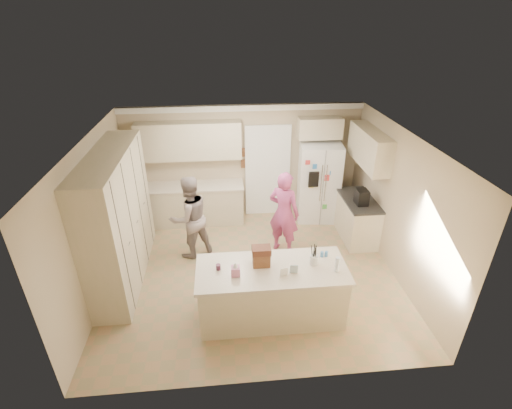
{
  "coord_description": "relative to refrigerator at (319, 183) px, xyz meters",
  "views": [
    {
      "loc": [
        -0.47,
        -5.51,
        4.38
      ],
      "look_at": [
        0.1,
        0.35,
        1.25
      ],
      "focal_mm": 26.0,
      "sensor_mm": 36.0,
      "label": 1
    }
  ],
  "objects": [
    {
      "name": "jam_jar",
      "position": [
        -2.27,
        -2.97,
        0.07
      ],
      "size": [
        0.07,
        0.07,
        0.09
      ],
      "primitive_type": "cylinder",
      "color": "#59263F",
      "rests_on": "island_top"
    },
    {
      "name": "wall_frame_upper",
      "position": [
        -1.65,
        0.35,
        0.65
      ],
      "size": [
        0.15,
        0.02,
        0.2
      ],
      "primitive_type": "cube",
      "color": "brown",
      "rests_on": "wall_back"
    },
    {
      "name": "back_base_cab",
      "position": [
        -2.82,
        0.08,
        -0.46
      ],
      "size": [
        2.2,
        0.6,
        0.88
      ],
      "primitive_type": "cube",
      "color": "beige",
      "rests_on": "floor"
    },
    {
      "name": "fridge_dispenser",
      "position": [
        -0.22,
        -0.37,
        0.25
      ],
      "size": [
        0.22,
        0.03,
        0.35
      ],
      "primitive_type": "cube",
      "color": "black",
      "rests_on": "refrigerator"
    },
    {
      "name": "back_countertop",
      "position": [
        -2.82,
        0.07,
        0.0
      ],
      "size": [
        2.24,
        0.63,
        0.04
      ],
      "primitive_type": "cube",
      "color": "beige",
      "rests_on": "back_base_cab"
    },
    {
      "name": "fridge_magnets",
      "position": [
        0.0,
        -0.36,
        0.0
      ],
      "size": [
        0.76,
        0.02,
        1.44
      ],
      "primitive_type": null,
      "color": "tan",
      "rests_on": "refrigerator"
    },
    {
      "name": "greeting_card_b",
      "position": [
        -1.17,
        -3.17,
        0.11
      ],
      "size": [
        0.12,
        0.05,
        0.16
      ],
      "primitive_type": "cube",
      "rotation": [
        0.15,
        0.0,
        -0.1
      ],
      "color": "silver",
      "rests_on": "island_top"
    },
    {
      "name": "water_bottle",
      "position": [
        -0.52,
        -3.17,
        0.14
      ],
      "size": [
        0.07,
        0.07,
        0.24
      ],
      "primitive_type": "cylinder",
      "color": "silver",
      "rests_on": "island_top"
    },
    {
      "name": "wall_back",
      "position": [
        -1.67,
        0.39,
        0.4
      ],
      "size": [
        5.2,
        0.02,
        2.6
      ],
      "primitive_type": "cube",
      "color": "#C2AE8C",
      "rests_on": "ground"
    },
    {
      "name": "shaker_salt",
      "position": [
        -0.65,
        -2.8,
        0.07
      ],
      "size": [
        0.05,
        0.05,
        0.09
      ],
      "primitive_type": "cylinder",
      "color": "#4278B3",
      "rests_on": "island_top"
    },
    {
      "name": "coffee_maker",
      "position": [
        0.58,
        -1.12,
        0.17
      ],
      "size": [
        0.22,
        0.28,
        0.3
      ],
      "primitive_type": "cube",
      "color": "black",
      "rests_on": "right_countertop"
    },
    {
      "name": "utensil_crock",
      "position": [
        -0.82,
        -2.97,
        0.1
      ],
      "size": [
        0.13,
        0.13,
        0.15
      ],
      "primitive_type": "cylinder",
      "color": "white",
      "rests_on": "island_top"
    },
    {
      "name": "floor",
      "position": [
        -1.67,
        -1.92,
        -0.91
      ],
      "size": [
        5.2,
        4.6,
        0.02
      ],
      "primitive_type": "cube",
      "color": "#A4815A",
      "rests_on": "ground"
    },
    {
      "name": "island_base",
      "position": [
        -1.47,
        -3.02,
        -0.46
      ],
      "size": [
        2.2,
        0.9,
        0.88
      ],
      "primitive_type": "cube",
      "color": "beige",
      "rests_on": "floor"
    },
    {
      "name": "wall_right",
      "position": [
        0.94,
        -1.92,
        0.4
      ],
      "size": [
        0.02,
        4.6,
        2.6
      ],
      "primitive_type": "cube",
      "color": "#C2AE8C",
      "rests_on": "ground"
    },
    {
      "name": "tissue_box",
      "position": [
        -2.02,
        -3.12,
        0.1
      ],
      "size": [
        0.13,
        0.13,
        0.14
      ],
      "primitive_type": "cube",
      "color": "#C8749A",
      "rests_on": "island_top"
    },
    {
      "name": "wall_left",
      "position": [
        -4.28,
        -1.92,
        0.4
      ],
      "size": [
        0.02,
        4.6,
        2.6
      ],
      "primitive_type": "cube",
      "color": "#C2AE8C",
      "rests_on": "ground"
    },
    {
      "name": "doorway_casing",
      "position": [
        -1.12,
        0.33,
        0.15
      ],
      "size": [
        1.02,
        0.03,
        2.22
      ],
      "primitive_type": "cube",
      "color": "white",
      "rests_on": "floor"
    },
    {
      "name": "fridge_handle_r",
      "position": [
        0.05,
        -0.37,
        0.15
      ],
      "size": [
        0.02,
        0.02,
        0.85
      ],
      "primitive_type": "cylinder",
      "color": "silver",
      "rests_on": "refrigerator"
    },
    {
      "name": "doorway_opening",
      "position": [
        -1.12,
        0.36,
        0.15
      ],
      "size": [
        0.9,
        0.06,
        2.1
      ],
      "primitive_type": "cube",
      "color": "black",
      "rests_on": "floor"
    },
    {
      "name": "back_upper_cab",
      "position": [
        -2.82,
        0.21,
        1.0
      ],
      "size": [
        2.2,
        0.35,
        0.8
      ],
      "primitive_type": "cube",
      "color": "beige",
      "rests_on": "wall_back"
    },
    {
      "name": "island_top",
      "position": [
        -1.47,
        -3.02,
        0.0
      ],
      "size": [
        2.28,
        0.96,
        0.05
      ],
      "primitive_type": "cube",
      "color": "beige",
      "rests_on": "island_base"
    },
    {
      "name": "over_fridge_cab",
      "position": [
        -0.02,
        0.21,
        1.2
      ],
      "size": [
        0.95,
        0.35,
        0.45
      ],
      "primitive_type": "cube",
      "color": "beige",
      "rests_on": "wall_back"
    },
    {
      "name": "right_countertop",
      "position": [
        0.62,
        -0.92,
        0.0
      ],
      "size": [
        0.63,
        1.24,
        0.04
      ],
      "primitive_type": "cube",
      "color": "#2D2B28",
      "rests_on": "right_base_cab"
    },
    {
      "name": "ceiling",
      "position": [
        -1.67,
        -1.92,
        1.71
      ],
      "size": [
        5.2,
        4.6,
        0.02
      ],
      "primitive_type": "cube",
      "color": "white",
      "rests_on": "wall_back"
    },
    {
      "name": "shaker_pepper",
      "position": [
        -0.58,
        -2.8,
        0.07
      ],
      "size": [
        0.05,
        0.05,
        0.09
      ],
      "primitive_type": "cylinder",
      "color": "#4278B3",
      "rests_on": "island_top"
    },
    {
      "name": "tissue_plume",
      "position": [
        -2.02,
        -3.12,
        0.2
      ],
      "size": [
        0.08,
        0.08,
        0.08
      ],
      "primitive_type": "cone",
      "color": "white",
      "rests_on": "tissue_box"
    },
    {
      "name": "right_base_cab",
      "position": [
        0.63,
        -0.92,
        -0.46
      ],
      "size": [
        0.6,
        1.2,
        0.88
      ],
      "primitive_type": "cube",
      "color": "beige",
      "rests_on": "floor"
    },
    {
      "name": "wall_frame_lower",
      "position": [
        -1.65,
        0.35,
        0.38
      ],
      "size": [
        0.15,
        0.02,
        0.2
      ],
      "primitive_type": "cube",
      "color": "brown",
      "rests_on": "wall_back"
    },
    {
      "name": "fridge_seam",
      "position": [
        0.0,
        -0.35,
        0.0
      ],
      "size": [
        0.02,
        0.02,
        1.78
      ],
      "primitive_type": "cube",
      "color": "gray",
      "rests_on": "refrigerator"
    },
    {
      "name": "fridge_handle_l",
      "position": [
        -0.05,
        -0.37,
        0.15
      ],
      "size": [
        0.02,
        0.02,
        0.85
      ],
      "primitive_type": "cylinder",
      "color": "silver",
      "rests_on": "refrigerator"
    },
    {
      "name": "wall_front",
      "position": [
        -1.67,
        -4.23,
        0.4
      ],
      "size": [
        5.2,
        0.02,
        2.6
      ],
      "primitive_type": "cube",
      "color": "#C2AE8C",
      "rests_on": "ground"
    },
    {
      "name": "pantry_bank",
      "position": [
        -3.97,
        -1.72,
        0.28
      ],
      "size": [
        0.6,
        2.6,
        2.35
      ],
      "primitive_type": "cube",
      "color": "beige",
      "rests_on": "floor"
    },
    {
      "name": "dollhouse_roof",
      "position": [
        -1.62,
        -2.92,
        0.3
      ],
      "size": [
        0.28,
        0.2,
        0.1
      ],
      "primitive_type": "cube",
      "color": "#592D1E",
      "rests_on": "dollhouse_body"
    },
    {
      "name": "right_upper_cab",
      "position": [
        0.75,
        -0.72,
        1.05
      ],
      "size": [
        0.35,
        1.5,
        0.7
      ],
      "primitive_type": "cube",
      "color": "beige",
      "rests_on": "wall_right"
    },
    {
      "name": "dollhouse_body",
      "position": [
        -1.62,
        -2.92,
        0.14
      ],
      "size": [
        0.26,
        0.18,
        0.22
      ],
      "primitive_type": "cube",
      "color": "brown",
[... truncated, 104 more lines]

